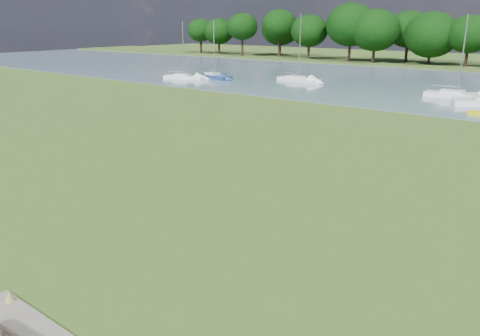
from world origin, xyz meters
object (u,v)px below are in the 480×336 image
Objects in this scene: sailboat_4 at (298,78)px; sailboat_7 at (214,75)px; sailboat_1 at (457,94)px; sailboat_5 at (184,76)px.

sailboat_7 is at bearing -146.76° from sailboat_4.
sailboat_7 is (-30.45, -2.02, -0.01)m from sailboat_1.
sailboat_7 is (3.08, 2.70, 0.07)m from sailboat_5.
sailboat_1 reaches higher than sailboat_5.
sailboat_1 is 0.97× the size of sailboat_4.
sailboat_7 is at bearing 21.61° from sailboat_5.
sailboat_4 is at bearing 7.67° from sailboat_5.
sailboat_1 is 20.00m from sailboat_4.
sailboat_1 is 1.07× the size of sailboat_7.
sailboat_1 is 1.08× the size of sailboat_5.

